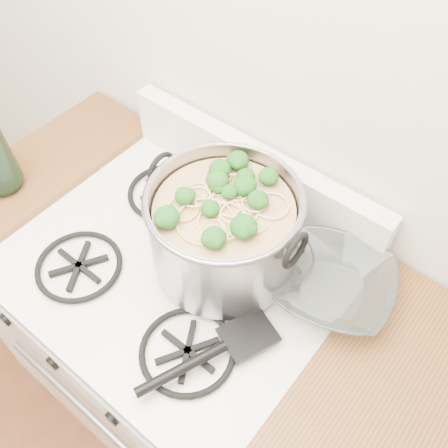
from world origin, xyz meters
TOP-DOWN VIEW (x-y plane):
  - gas_range at (0.00, 1.26)m, footprint 0.76×0.66m
  - counter_left at (-0.51, 1.26)m, footprint 0.25×0.65m
  - stock_pot at (0.09, 1.34)m, footprint 0.36×0.33m
  - spatula at (0.25, 1.22)m, footprint 0.38×0.39m
  - glass_bowl at (0.33, 1.42)m, footprint 0.13×0.13m

SIDE VIEW (x-z plane):
  - gas_range at x=0.00m, z-range -0.03..0.90m
  - counter_left at x=-0.51m, z-range 0.00..0.92m
  - spatula at x=0.25m, z-range 0.92..0.95m
  - glass_bowl at x=0.33m, z-range 0.92..0.95m
  - stock_pot at x=0.09m, z-range 0.92..1.14m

